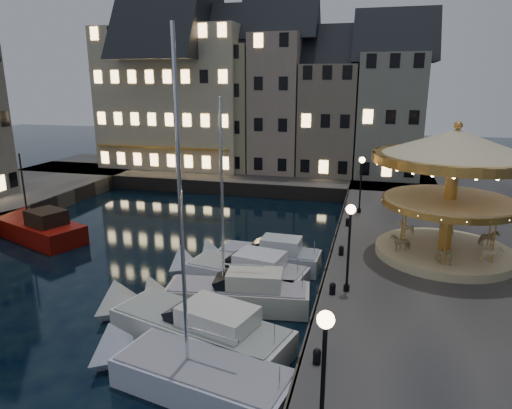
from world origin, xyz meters
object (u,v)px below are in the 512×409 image
(bollard_a, at_px, (317,356))
(motorboat_b, at_px, (192,327))
(bollard_c, at_px, (341,250))
(red_fishing_boat, at_px, (38,229))
(motorboat_a, at_px, (190,375))
(carousel, at_px, (453,170))
(motorboat_c, at_px, (230,294))
(bollard_d, at_px, (348,222))
(motorboat_e, at_px, (262,257))
(streetlamp_c, at_px, (361,177))
(streetlamp_b, at_px, (349,236))
(motorboat_d, at_px, (240,272))
(bollard_b, at_px, (333,288))
(streetlamp_a, at_px, (324,365))

(bollard_a, relative_size, motorboat_b, 0.06)
(bollard_c, distance_m, red_fishing_boat, 21.13)
(bollard_c, xyz_separation_m, red_fishing_boat, (-21.08, 1.12, -0.89))
(motorboat_a, bearing_deg, red_fishing_boat, 143.38)
(motorboat_b, bearing_deg, carousel, 41.08)
(motorboat_a, relative_size, motorboat_c, 1.19)
(bollard_a, distance_m, bollard_d, 16.00)
(motorboat_b, xyz_separation_m, motorboat_e, (0.95, 8.53, -0.01))
(streetlamp_c, xyz_separation_m, bollard_d, (-0.60, -3.50, -2.41))
(streetlamp_b, xyz_separation_m, motorboat_b, (-6.14, -3.83, -3.37))
(red_fishing_boat, height_order, carousel, carousel)
(bollard_a, relative_size, bollard_d, 1.00)
(bollard_a, relative_size, red_fishing_boat, 0.07)
(bollard_a, bearing_deg, motorboat_c, 132.18)
(streetlamp_c, xyz_separation_m, bollard_c, (-0.60, -9.00, -2.41))
(motorboat_e, height_order, carousel, carousel)
(motorboat_b, relative_size, carousel, 1.06)
(bollard_a, bearing_deg, streetlamp_c, 88.24)
(motorboat_d, height_order, red_fishing_boat, red_fishing_boat)
(streetlamp_c, bearing_deg, bollard_b, -92.45)
(streetlamp_b, xyz_separation_m, red_fishing_boat, (-21.68, 5.62, -3.31))
(motorboat_e, height_order, red_fishing_boat, red_fishing_boat)
(motorboat_a, height_order, motorboat_e, motorboat_a)
(motorboat_c, bearing_deg, motorboat_b, -100.17)
(bollard_d, relative_size, motorboat_b, 0.06)
(motorboat_c, bearing_deg, bollard_b, 0.45)
(motorboat_d, bearing_deg, red_fishing_boat, 167.78)
(motorboat_c, distance_m, red_fishing_boat, 17.27)
(streetlamp_a, height_order, carousel, carousel)
(streetlamp_a, bearing_deg, motorboat_a, 147.14)
(motorboat_e, bearing_deg, bollard_b, -48.53)
(streetlamp_a, height_order, streetlamp_c, same)
(streetlamp_c, distance_m, motorboat_a, 21.15)
(motorboat_a, bearing_deg, bollard_a, 9.44)
(bollard_d, xyz_separation_m, motorboat_c, (-4.95, -10.54, -0.93))
(streetlamp_a, bearing_deg, motorboat_e, 109.46)
(red_fishing_boat, distance_m, carousel, 27.20)
(motorboat_a, distance_m, motorboat_d, 8.96)
(streetlamp_a, distance_m, motorboat_e, 15.95)
(streetlamp_b, relative_size, red_fishing_boat, 0.49)
(bollard_c, xyz_separation_m, motorboat_c, (-4.95, -5.04, -0.93))
(bollard_b, distance_m, carousel, 9.60)
(streetlamp_b, distance_m, bollard_d, 10.30)
(bollard_a, xyz_separation_m, motorboat_d, (-5.24, 8.19, -0.96))
(streetlamp_b, xyz_separation_m, motorboat_d, (-5.84, 2.19, -3.38))
(streetlamp_b, bearing_deg, bollard_d, 93.43)
(bollard_a, xyz_separation_m, bollard_b, (0.00, 5.50, 0.00))
(streetlamp_a, xyz_separation_m, streetlamp_c, (0.00, 23.50, 0.00))
(streetlamp_b, bearing_deg, bollard_c, 97.59)
(bollard_c, distance_m, motorboat_b, 10.05)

